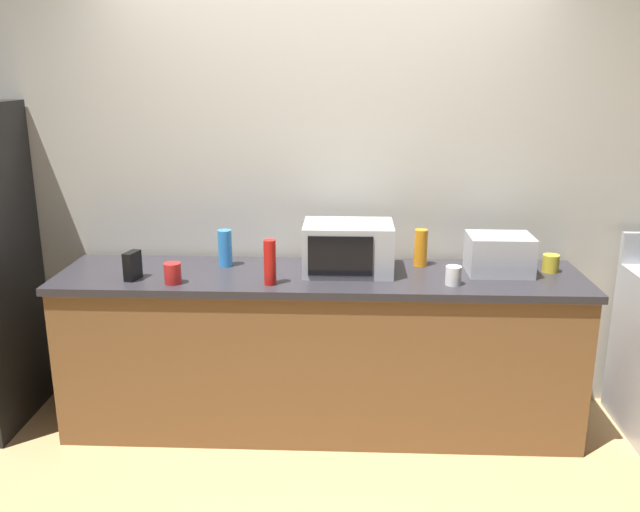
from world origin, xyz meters
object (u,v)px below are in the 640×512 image
at_px(toaster_oven, 499,254).
at_px(bottle_dish_soap, 421,248).
at_px(mug_yellow, 551,263).
at_px(mug_white, 453,276).
at_px(microwave, 348,248).
at_px(bottle_hot_sauce, 270,262).
at_px(bottle_spray_cleaner, 225,248).
at_px(mug_red, 173,273).
at_px(cordless_phone, 132,266).

bearing_deg(toaster_oven, bottle_dish_soap, 163.67).
height_order(mug_yellow, mug_white, mug_white).
xyz_separation_m(microwave, toaster_oven, (0.82, 0.01, -0.03)).
bearing_deg(toaster_oven, bottle_hot_sauce, -168.24).
bearing_deg(bottle_hot_sauce, bottle_spray_cleaner, 132.16).
relative_size(toaster_oven, mug_white, 3.47).
height_order(toaster_oven, mug_yellow, toaster_oven).
xyz_separation_m(bottle_hot_sauce, mug_red, (-0.50, -0.01, -0.06)).
bearing_deg(mug_yellow, mug_red, -171.68).
xyz_separation_m(toaster_oven, cordless_phone, (-1.94, -0.20, -0.03)).
distance_m(mug_red, mug_white, 1.44).
bearing_deg(cordless_phone, microwave, 23.19).
bearing_deg(cordless_phone, mug_yellow, 19.70).
height_order(microwave, bottle_spray_cleaner, microwave).
relative_size(bottle_hot_sauce, mug_red, 2.15).
bearing_deg(mug_red, microwave, 15.49).
relative_size(bottle_spray_cleaner, mug_red, 1.88).
relative_size(toaster_oven, cordless_phone, 2.27).
bearing_deg(mug_yellow, microwave, -177.73).
bearing_deg(toaster_oven, mug_red, -171.33).
bearing_deg(mug_yellow, cordless_phone, -174.11).
relative_size(bottle_hot_sauce, bottle_spray_cleaner, 1.14).
bearing_deg(microwave, cordless_phone, -170.62).
bearing_deg(bottle_spray_cleaner, mug_yellow, -1.11).
bearing_deg(mug_red, bottle_dish_soap, 16.29).
xyz_separation_m(toaster_oven, bottle_spray_cleaner, (-1.50, 0.07, -0.00)).
bearing_deg(bottle_hot_sauce, cordless_phone, 175.78).
xyz_separation_m(cordless_phone, bottle_dish_soap, (1.53, 0.32, 0.03)).
bearing_deg(mug_yellow, toaster_oven, -173.76).
height_order(toaster_oven, mug_red, toaster_oven).
bearing_deg(bottle_hot_sauce, mug_yellow, 10.71).
bearing_deg(bottle_dish_soap, mug_white, -68.39).
distance_m(bottle_dish_soap, mug_white, 0.37).
height_order(cordless_phone, bottle_spray_cleaner, bottle_spray_cleaner).
distance_m(toaster_oven, cordless_phone, 1.95).
height_order(bottle_dish_soap, mug_white, bottle_dish_soap).
relative_size(microwave, bottle_dish_soap, 2.30).
xyz_separation_m(microwave, bottle_dish_soap, (0.41, 0.13, -0.03)).
distance_m(toaster_oven, mug_red, 1.74).
xyz_separation_m(microwave, bottle_spray_cleaner, (-0.69, 0.08, -0.03)).
bearing_deg(microwave, mug_red, -164.51).
distance_m(cordless_phone, bottle_spray_cleaner, 0.52).
xyz_separation_m(bottle_dish_soap, mug_yellow, (0.70, -0.09, -0.06)).
relative_size(bottle_dish_soap, mug_yellow, 2.17).
relative_size(mug_yellow, mug_white, 0.98).
distance_m(bottle_dish_soap, mug_red, 1.36).
height_order(mug_yellow, mug_red, mug_red).
height_order(toaster_oven, bottle_hot_sauce, bottle_hot_sauce).
bearing_deg(mug_white, bottle_spray_cleaner, 166.94).
distance_m(toaster_oven, mug_white, 0.36).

